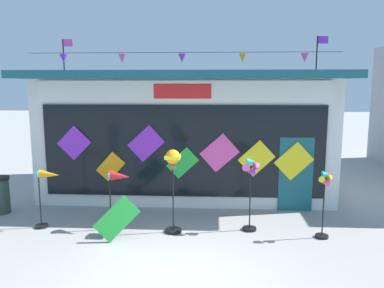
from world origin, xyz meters
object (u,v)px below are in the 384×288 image
at_px(kite_shop_building, 188,131).
at_px(wind_spinner_far_left, 47,185).
at_px(wind_spinner_center_right, 251,182).
at_px(wind_spinner_right, 324,196).
at_px(display_kite_on_ground, 117,219).
at_px(trash_bin, 0,195).
at_px(wind_spinner_center_left, 173,170).
at_px(wind_spinner_left, 118,186).

height_order(kite_shop_building, wind_spinner_far_left, kite_shop_building).
bearing_deg(wind_spinner_far_left, wind_spinner_center_right, 1.00).
relative_size(kite_shop_building, wind_spinner_right, 5.73).
bearing_deg(kite_shop_building, display_kite_on_ground, -106.27).
relative_size(kite_shop_building, trash_bin, 8.99).
relative_size(wind_spinner_far_left, wind_spinner_center_left, 0.72).
distance_m(kite_shop_building, wind_spinner_far_left, 4.80).
distance_m(wind_spinner_center_left, wind_spinner_center_right, 1.81).
bearing_deg(wind_spinner_center_right, wind_spinner_right, -12.52).
distance_m(wind_spinner_right, display_kite_on_ground, 4.56).
distance_m(wind_spinner_center_left, trash_bin, 4.93).
distance_m(trash_bin, display_kite_on_ground, 3.92).
relative_size(wind_spinner_center_right, display_kite_on_ground, 1.85).
relative_size(wind_spinner_left, display_kite_on_ground, 1.50).
xyz_separation_m(wind_spinner_left, wind_spinner_center_right, (3.05, 0.12, 0.11)).
bearing_deg(trash_bin, kite_shop_building, 28.86).
relative_size(wind_spinner_right, trash_bin, 1.57).
distance_m(wind_spinner_far_left, display_kite_on_ground, 2.02).
relative_size(wind_spinner_center_left, wind_spinner_center_right, 1.12).
bearing_deg(wind_spinner_left, wind_spinner_center_right, 2.21).
height_order(kite_shop_building, wind_spinner_left, kite_shop_building).
height_order(trash_bin, display_kite_on_ground, display_kite_on_ground).
bearing_deg(display_kite_on_ground, wind_spinner_center_right, 15.05).
height_order(wind_spinner_left, wind_spinner_right, wind_spinner_right).
relative_size(wind_spinner_center_left, display_kite_on_ground, 2.07).
bearing_deg(wind_spinner_far_left, wind_spinner_right, -2.42).
distance_m(wind_spinner_center_right, wind_spinner_right, 1.63).
xyz_separation_m(kite_shop_building, wind_spinner_right, (3.26, -3.86, -0.92)).
height_order(wind_spinner_left, display_kite_on_ground, wind_spinner_left).
bearing_deg(wind_spinner_left, kite_shop_building, 69.27).
distance_m(wind_spinner_center_right, trash_bin, 6.58).
bearing_deg(wind_spinner_right, wind_spinner_center_right, 167.48).
xyz_separation_m(wind_spinner_center_left, display_kite_on_ground, (-1.16, -0.60, -0.96)).
bearing_deg(wind_spinner_center_left, wind_spinner_center_right, 6.13).
xyz_separation_m(wind_spinner_left, wind_spinner_center_left, (1.28, -0.07, 0.41)).
bearing_deg(wind_spinner_right, wind_spinner_left, 177.13).
xyz_separation_m(wind_spinner_center_left, wind_spinner_right, (3.35, -0.16, -0.50)).
bearing_deg(wind_spinner_left, wind_spinner_right, -2.87).
xyz_separation_m(kite_shop_building, wind_spinner_left, (-1.37, -3.63, -0.83)).
distance_m(wind_spinner_far_left, wind_spinner_center_right, 4.75).
height_order(wind_spinner_center_left, wind_spinner_right, wind_spinner_center_left).
relative_size(wind_spinner_left, wind_spinner_center_left, 0.72).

